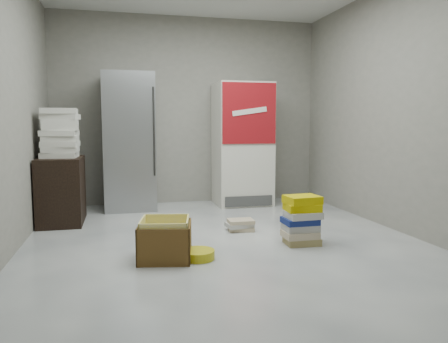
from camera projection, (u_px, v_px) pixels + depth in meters
name	position (u px, v px, depth m)	size (l,w,h in m)	color
ground	(227.00, 244.00, 4.38)	(5.00, 5.00, 0.00)	silver
room_shell	(227.00, 61.00, 4.18)	(4.04, 5.04, 2.82)	gray
steel_fridge	(129.00, 142.00, 6.13)	(0.70, 0.72, 1.90)	#9A9BA1
coke_cooler	(242.00, 144.00, 6.51)	(0.80, 0.73, 1.80)	silver
wood_shelf	(62.00, 190.00, 5.29)	(0.50, 0.80, 0.80)	black
supply_box_stack	(60.00, 133.00, 5.22)	(0.45, 0.45, 0.58)	white
phonebook_stack_main	(301.00, 220.00, 4.37)	(0.37, 0.30, 0.49)	#968451
phonebook_stack_side	(240.00, 225.00, 4.93)	(0.33, 0.26, 0.13)	#BFAB8B
cardboard_box	(165.00, 243.00, 3.88)	(0.53, 0.53, 0.37)	yellow
bucket_lid	(198.00, 255.00, 3.89)	(0.30, 0.30, 0.08)	gold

